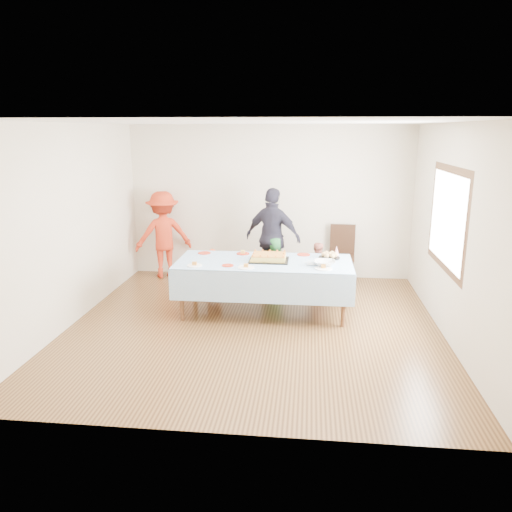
{
  "coord_description": "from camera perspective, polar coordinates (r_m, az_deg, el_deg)",
  "views": [
    {
      "loc": [
        0.71,
        -6.33,
        2.61
      ],
      "look_at": [
        -0.0,
        0.3,
        0.91
      ],
      "focal_mm": 35.0,
      "sensor_mm": 36.0,
      "label": 1
    }
  ],
  "objects": [
    {
      "name": "rolls_tray",
      "position": [
        7.38,
        8.38,
        0.05
      ],
      "size": [
        0.31,
        0.31,
        0.09
      ],
      "color": "black",
      "rests_on": "party_table"
    },
    {
      "name": "fork_pile",
      "position": [
        6.97,
        6.48,
        -0.77
      ],
      "size": [
        0.24,
        0.18,
        0.07
      ],
      "primitive_type": null,
      "color": "white",
      "rests_on": "party_table"
    },
    {
      "name": "toddler_left",
      "position": [
        7.97,
        -4.98,
        -1.92
      ],
      "size": [
        0.29,
        0.19,
        0.79
      ],
      "primitive_type": "imported",
      "rotation": [
        0.0,
        0.0,
        3.13
      ],
      "color": "#D6461A",
      "rests_on": "ground"
    },
    {
      "name": "toddler_right",
      "position": [
        8.29,
        6.94,
        -1.24
      ],
      "size": [
        0.41,
        0.32,
        0.82
      ],
      "primitive_type": "imported",
      "rotation": [
        0.0,
        0.0,
        3.12
      ],
      "color": "#D17461",
      "rests_on": "ground"
    },
    {
      "name": "plate_red_near",
      "position": [
        6.91,
        -3.25,
        -1.08
      ],
      "size": [
        0.16,
        0.16,
        0.01
      ],
      "primitive_type": "cylinder",
      "color": "red",
      "rests_on": "party_table"
    },
    {
      "name": "adult_left",
      "position": [
        9.1,
        -10.53,
        2.41
      ],
      "size": [
        1.15,
        0.93,
        1.56
      ],
      "primitive_type": "imported",
      "rotation": [
        0.0,
        0.0,
        3.55
      ],
      "color": "#B62E16",
      "rests_on": "ground"
    },
    {
      "name": "punch_bowl",
      "position": [
        6.96,
        7.85,
        -0.82
      ],
      "size": [
        0.3,
        0.3,
        0.07
      ],
      "primitive_type": "imported",
      "color": "silver",
      "rests_on": "party_table"
    },
    {
      "name": "plate_white_right",
      "position": [
        6.81,
        7.71,
        -1.4
      ],
      "size": [
        0.24,
        0.24,
        0.01
      ],
      "primitive_type": "cylinder",
      "color": "white",
      "rests_on": "party_table"
    },
    {
      "name": "party_table",
      "position": [
        7.15,
        0.94,
        -1.02
      ],
      "size": [
        2.5,
        1.1,
        0.78
      ],
      "color": "#512F1B",
      "rests_on": "ground"
    },
    {
      "name": "plate_white_mid",
      "position": [
        6.8,
        -1.14,
        -1.31
      ],
      "size": [
        0.23,
        0.23,
        0.01
      ],
      "primitive_type": "cylinder",
      "color": "white",
      "rests_on": "party_table"
    },
    {
      "name": "plate_red_far_c",
      "position": [
        7.49,
        1.05,
        0.16
      ],
      "size": [
        0.18,
        0.18,
        0.01
      ],
      "primitive_type": "cylinder",
      "color": "red",
      "rests_on": "party_table"
    },
    {
      "name": "room_walls",
      "position": [
        6.43,
        0.22,
        6.75
      ],
      "size": [
        5.04,
        5.04,
        2.72
      ],
      "color": "beige",
      "rests_on": "ground"
    },
    {
      "name": "dining_chair",
      "position": [
        8.84,
        9.8,
        0.62
      ],
      "size": [
        0.47,
        0.47,
        1.0
      ],
      "rotation": [
        0.0,
        0.0,
        -0.08
      ],
      "color": "black",
      "rests_on": "ground"
    },
    {
      "name": "ground",
      "position": [
        6.89,
        -0.25,
        -8.02
      ],
      "size": [
        5.0,
        5.0,
        0.0
      ],
      "primitive_type": "plane",
      "color": "#432813",
      "rests_on": "ground"
    },
    {
      "name": "plate_red_far_a",
      "position": [
        7.63,
        -5.92,
        0.35
      ],
      "size": [
        0.19,
        0.19,
        0.01
      ],
      "primitive_type": "cylinder",
      "color": "red",
      "rests_on": "party_table"
    },
    {
      "name": "adult_right",
      "position": [
        8.41,
        1.95,
        2.1
      ],
      "size": [
        1.06,
        0.73,
        1.68
      ],
      "primitive_type": "imported",
      "rotation": [
        0.0,
        0.0,
        2.79
      ],
      "color": "#282634",
      "rests_on": "ground"
    },
    {
      "name": "plate_red_far_b",
      "position": [
        7.55,
        -1.51,
        0.28
      ],
      "size": [
        0.2,
        0.2,
        0.01
      ],
      "primitive_type": "cylinder",
      "color": "red",
      "rests_on": "party_table"
    },
    {
      "name": "plate_red_far_d",
      "position": [
        7.53,
        5.46,
        0.17
      ],
      "size": [
        0.2,
        0.2,
        0.01
      ],
      "primitive_type": "cylinder",
      "color": "red",
      "rests_on": "party_table"
    },
    {
      "name": "party_hat",
      "position": [
        7.53,
        9.18,
        0.59
      ],
      "size": [
        0.09,
        0.09,
        0.15
      ],
      "primitive_type": "cone",
      "color": "white",
      "rests_on": "party_table"
    },
    {
      "name": "birthday_cake",
      "position": [
        7.16,
        1.48,
        -0.18
      ],
      "size": [
        0.56,
        0.43,
        0.1
      ],
      "color": "black",
      "rests_on": "party_table"
    },
    {
      "name": "toddler_mid",
      "position": [
        8.4,
        2.21,
        -0.74
      ],
      "size": [
        0.43,
        0.28,
        0.88
      ],
      "primitive_type": "imported",
      "rotation": [
        0.0,
        0.0,
        3.14
      ],
      "color": "#246C32",
      "rests_on": "ground"
    },
    {
      "name": "plate_white_left",
      "position": [
        6.95,
        -7.04,
        -1.07
      ],
      "size": [
        0.21,
        0.21,
        0.01
      ],
      "primitive_type": "cylinder",
      "color": "white",
      "rests_on": "party_table"
    }
  ]
}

